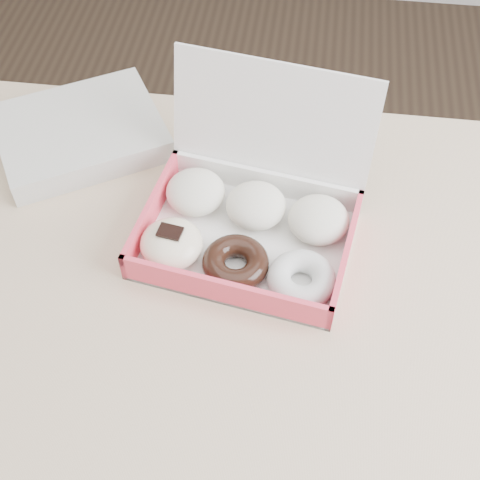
# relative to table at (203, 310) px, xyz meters

# --- Properties ---
(ground) EXTENTS (4.00, 4.00, 0.00)m
(ground) POSITION_rel_table_xyz_m (0.00, 0.00, -0.67)
(ground) COLOR black
(ground) RESTS_ON ground
(table) EXTENTS (1.20, 0.80, 0.75)m
(table) POSITION_rel_table_xyz_m (0.00, 0.00, 0.00)
(table) COLOR tan
(table) RESTS_ON ground
(donut_box) EXTENTS (0.35, 0.32, 0.22)m
(donut_box) POSITION_rel_table_xyz_m (0.06, 0.09, 0.11)
(donut_box) COLOR white
(donut_box) RESTS_ON table
(newspapers) EXTENTS (0.34, 0.32, 0.04)m
(newspapers) POSITION_rel_table_xyz_m (-0.25, 0.26, 0.10)
(newspapers) COLOR silver
(newspapers) RESTS_ON table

